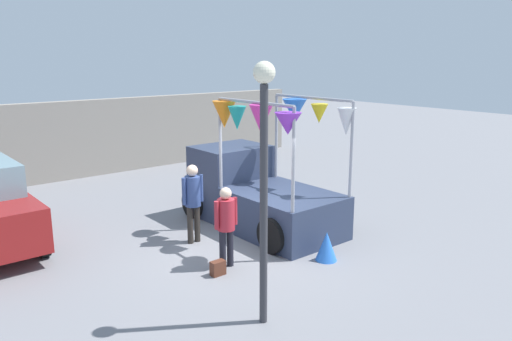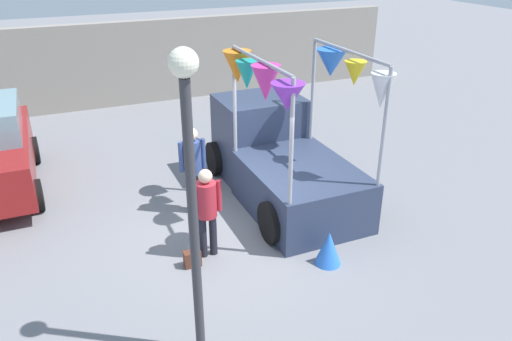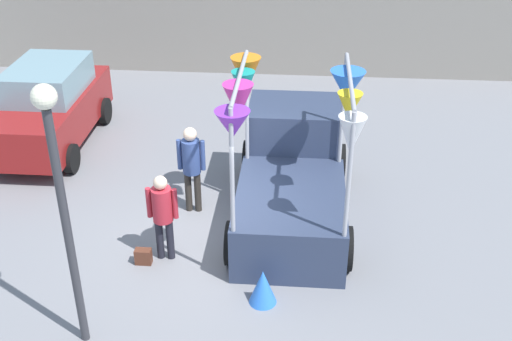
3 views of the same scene
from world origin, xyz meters
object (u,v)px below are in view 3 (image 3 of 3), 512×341
(person_vendor, at_px, (191,161))
(street_lamp, at_px, (60,186))
(handbag, at_px, (143,256))
(vendor_truck, at_px, (292,169))
(parked_car, at_px, (50,106))
(folded_kite_bundle_azure, at_px, (263,287))
(person_customer, at_px, (163,210))

(person_vendor, height_order, street_lamp, street_lamp)
(handbag, relative_size, street_lamp, 0.07)
(vendor_truck, bearing_deg, parked_car, 156.33)
(folded_kite_bundle_azure, bearing_deg, street_lamp, -158.30)
(person_customer, xyz_separation_m, street_lamp, (-0.79, -2.04, 1.63))
(vendor_truck, xyz_separation_m, handbag, (-2.45, -1.88, -0.77))
(person_vendor, relative_size, handbag, 6.29)
(parked_car, distance_m, person_customer, 5.38)
(person_vendor, relative_size, street_lamp, 0.44)
(street_lamp, distance_m, folded_kite_bundle_azure, 3.57)
(person_vendor, bearing_deg, person_customer, -98.56)
(vendor_truck, relative_size, person_vendor, 2.34)
(person_vendor, height_order, handbag, person_vendor)
(person_customer, distance_m, folded_kite_bundle_azure, 2.14)
(parked_car, distance_m, folded_kite_bundle_azure, 7.35)
(person_customer, bearing_deg, street_lamp, -111.11)
(handbag, xyz_separation_m, folded_kite_bundle_azure, (2.10, -0.83, 0.16))
(street_lamp, bearing_deg, vendor_truck, 52.11)
(handbag, bearing_deg, folded_kite_bundle_azure, -21.43)
(person_customer, height_order, handbag, person_customer)
(person_vendor, xyz_separation_m, folded_kite_bundle_azure, (1.52, -2.56, -0.77))
(vendor_truck, height_order, parked_car, vendor_truck)
(person_customer, bearing_deg, handbag, -150.26)
(handbag, bearing_deg, street_lamp, -103.36)
(parked_car, relative_size, person_vendor, 2.27)
(street_lamp, relative_size, folded_kite_bundle_azure, 6.65)
(vendor_truck, height_order, folded_kite_bundle_azure, vendor_truck)
(vendor_truck, height_order, street_lamp, street_lamp)
(handbag, xyz_separation_m, street_lamp, (-0.44, -1.84, 2.46))
(folded_kite_bundle_azure, bearing_deg, person_customer, 149.67)
(person_customer, xyz_separation_m, person_vendor, (0.23, 1.54, 0.10))
(vendor_truck, distance_m, person_vendor, 1.89)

